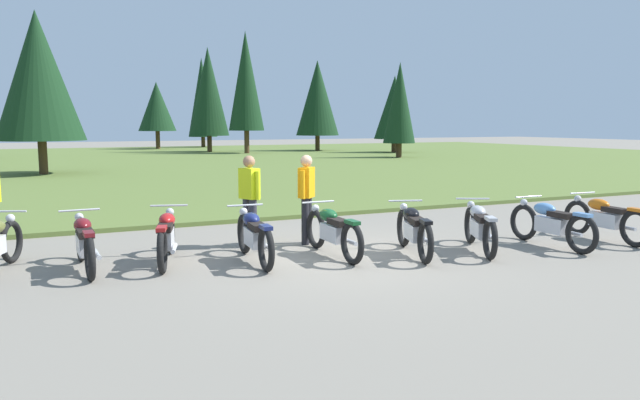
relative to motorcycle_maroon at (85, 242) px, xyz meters
The scene contains 13 objects.
ground_plane 4.01m from the motorcycle_maroon, 11.16° to the right, with size 140.00×140.00×0.00m, color gray.
grass_moorland 25.50m from the motorcycle_maroon, 81.18° to the left, with size 80.00×44.00×0.10m, color #5B7033.
forest_treeline 31.15m from the motorcycle_maroon, 79.21° to the left, with size 40.03×29.90×8.80m.
motorcycle_maroon is the anchor object (origin of this frame).
motorcycle_red 1.24m from the motorcycle_maroon, ahead, with size 0.80×2.05×0.88m.
motorcycle_navy 2.60m from the motorcycle_maroon, 12.49° to the right, with size 0.62×2.10×0.88m.
motorcycle_british_green 3.96m from the motorcycle_maroon, 10.23° to the right, with size 0.62×2.10×0.88m.
motorcycle_black 5.35m from the motorcycle_maroon, 12.91° to the right, with size 0.87×2.02×0.88m.
motorcycle_silver 6.60m from the motorcycle_maroon, 12.59° to the right, with size 1.06×1.93×0.88m.
motorcycle_sky_blue 8.04m from the motorcycle_maroon, 12.19° to the right, with size 0.62×2.10×0.88m.
motorcycle_orange 9.42m from the motorcycle_maroon, 10.38° to the right, with size 0.62×2.10×0.88m.
rider_with_back_turned 3.01m from the motorcycle_maroon, 13.38° to the left, with size 0.34×0.51×1.67m.
rider_checking_bike 3.97m from the motorcycle_maroon, ahead, with size 0.40×0.43×1.67m.
Camera 1 is at (-4.43, -8.90, 2.25)m, focal length 33.51 mm.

